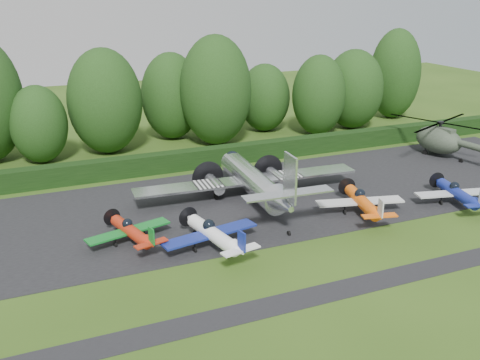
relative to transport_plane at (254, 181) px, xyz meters
name	(u,v)px	position (x,y,z in m)	size (l,w,h in m)	color
ground	(311,247)	(0.21, -10.02, -1.88)	(160.00, 160.00, 0.00)	#2B4A14
apron	(256,200)	(0.21, -0.02, -1.88)	(70.00, 18.00, 0.01)	black
taxiway_verge	(358,286)	(0.21, -16.02, -1.88)	(70.00, 2.00, 0.00)	black
hedgerow	(214,165)	(0.21, 10.98, -1.88)	(90.00, 1.60, 2.00)	black
transport_plane	(254,181)	(0.00, 0.00, 0.00)	(21.05, 16.14, 6.74)	silver
light_plane_red	(131,231)	(-11.94, -4.41, -0.83)	(6.56, 6.89, 2.52)	#B02810
light_plane_white	(213,234)	(-6.58, -7.57, -0.67)	(7.56, 7.95, 2.91)	white
light_plane_orange	(362,202)	(7.11, -6.46, -0.69)	(7.47, 7.85, 2.87)	#F5600E
light_plane_blue	(457,193)	(16.07, -7.89, -0.76)	(7.03, 7.39, 2.70)	navy
helicopter	(439,138)	(25.05, 4.48, 0.24)	(12.27, 14.36, 3.95)	#323C2E
sign_board	(406,132)	(25.30, 10.48, -0.58)	(3.43, 0.13, 1.93)	#3F3326
tree_0	(105,101)	(-9.41, 20.34, 4.11)	(8.37, 8.37, 12.00)	black
tree_3	(353,89)	(23.31, 19.36, 3.40)	(7.91, 7.91, 10.59)	black
tree_4	(171,96)	(-0.79, 23.48, 3.52)	(7.47, 7.47, 10.81)	black
tree_5	(216,91)	(3.41, 18.85, 4.68)	(8.58, 8.58, 13.14)	black
tree_6	(265,98)	(11.59, 22.49, 2.56)	(6.69, 6.69, 8.90)	black
tree_7	(39,124)	(-16.76, 19.39, 2.35)	(6.11, 6.11, 8.48)	black
tree_9	(395,74)	(32.19, 22.17, 4.52)	(7.21, 7.21, 12.83)	black
tree_10	(319,95)	(17.18, 18.08, 3.25)	(6.82, 6.82, 10.28)	black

